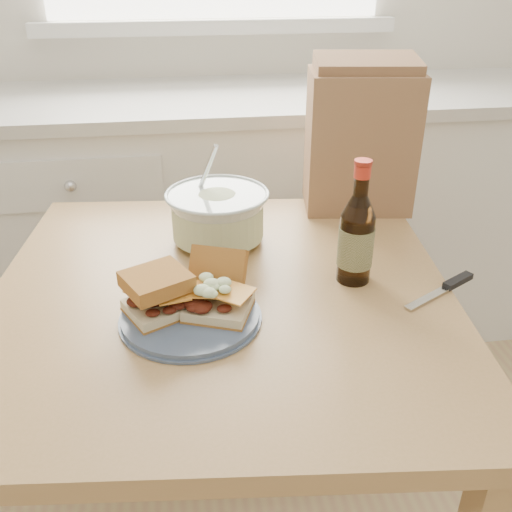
{
  "coord_description": "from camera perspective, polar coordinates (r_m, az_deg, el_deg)",
  "views": [
    {
      "loc": [
        -0.17,
        -0.27,
        1.38
      ],
      "look_at": [
        -0.04,
        0.69,
        0.85
      ],
      "focal_mm": 40.0,
      "sensor_mm": 36.0,
      "label": 1
    }
  ],
  "objects": [
    {
      "name": "sandwich_left",
      "position": [
        1.05,
        -9.81,
        -3.67
      ],
      "size": [
        0.14,
        0.14,
        0.08
      ],
      "rotation": [
        0.0,
        0.0,
        0.47
      ],
      "color": "beige",
      "rests_on": "plate"
    },
    {
      "name": "paper_bag",
      "position": [
        1.5,
        10.37,
        11.18
      ],
      "size": [
        0.29,
        0.21,
        0.35
      ],
      "primitive_type": "cube",
      "rotation": [
        0.0,
        0.0,
        -0.14
      ],
      "color": "#926C47",
      "rests_on": "dining_table"
    },
    {
      "name": "beer_bottle",
      "position": [
        1.16,
        10.0,
        1.86
      ],
      "size": [
        0.07,
        0.07,
        0.26
      ],
      "rotation": [
        0.0,
        0.0,
        -0.17
      ],
      "color": "black",
      "rests_on": "dining_table"
    },
    {
      "name": "cabinet_run",
      "position": [
        2.18,
        -2.81,
        3.89
      ],
      "size": [
        2.5,
        0.64,
        0.94
      ],
      "color": "white",
      "rests_on": "ground"
    },
    {
      "name": "knife",
      "position": [
        1.22,
        18.87,
        -2.76
      ],
      "size": [
        0.18,
        0.11,
        0.01
      ],
      "rotation": [
        0.0,
        0.0,
        0.52
      ],
      "color": "silver",
      "rests_on": "dining_table"
    },
    {
      "name": "dining_table",
      "position": [
        1.22,
        -3.29,
        -7.91
      ],
      "size": [
        1.02,
        1.02,
        0.77
      ],
      "rotation": [
        0.0,
        0.0,
        -0.1
      ],
      "color": "tan",
      "rests_on": "ground"
    },
    {
      "name": "plate",
      "position": [
        1.07,
        -6.56,
        -5.98
      ],
      "size": [
        0.26,
        0.26,
        0.02
      ],
      "primitive_type": "cylinder",
      "color": "#485875",
      "rests_on": "dining_table"
    },
    {
      "name": "sandwich_right",
      "position": [
        1.06,
        -3.82,
        -3.44
      ],
      "size": [
        0.14,
        0.19,
        0.1
      ],
      "rotation": [
        0.0,
        0.0,
        -0.37
      ],
      "color": "beige",
      "rests_on": "plate"
    },
    {
      "name": "coleslaw_bowl",
      "position": [
        1.32,
        -3.84,
        3.86
      ],
      "size": [
        0.24,
        0.24,
        0.24
      ],
      "color": "silver",
      "rests_on": "dining_table"
    }
  ]
}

